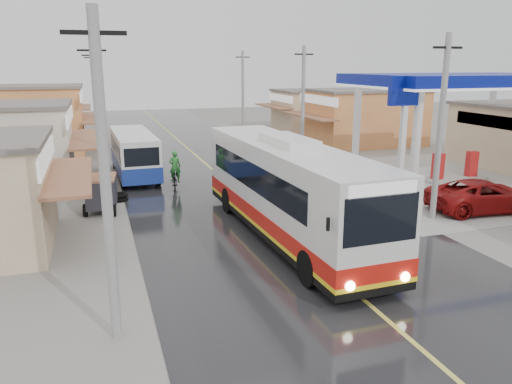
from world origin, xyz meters
TOP-DOWN VIEW (x-y plane):
  - ground at (0.00, 0.00)m, footprint 120.00×120.00m
  - road at (0.00, 15.00)m, footprint 12.00×90.00m
  - centre_line at (0.00, 15.00)m, footprint 0.15×90.00m
  - shopfronts_left at (-13.00, 18.00)m, footprint 11.00×44.00m
  - shopfronts_right at (15.00, 12.00)m, footprint 11.00×44.00m
  - utility_poles_left at (-7.00, 16.00)m, footprint 1.60×50.00m
  - utility_poles_right at (7.00, 15.00)m, footprint 1.60×36.00m
  - coach_bus at (-0.13, -0.22)m, footprint 3.34×13.01m
  - second_bus at (-5.00, 12.99)m, footprint 2.46×8.22m
  - jeepney at (10.01, 0.29)m, footprint 5.57×2.94m
  - cyclist at (-3.13, 9.06)m, footprint 0.99×2.10m
  - tricycle_near at (-7.10, 5.70)m, footprint 1.65×2.33m
  - tyre_stack at (-6.20, 7.39)m, footprint 0.82×0.82m

SIDE VIEW (x-z plane):
  - ground at x=0.00m, z-range 0.00..0.00m
  - shopfronts_left at x=-13.00m, z-range -2.60..2.60m
  - shopfronts_right at x=15.00m, z-range -2.40..2.40m
  - utility_poles_left at x=-7.00m, z-range -4.00..4.00m
  - utility_poles_right at x=7.00m, z-range -4.00..4.00m
  - road at x=0.00m, z-range 0.00..0.02m
  - centre_line at x=0.00m, z-range 0.02..0.03m
  - tyre_stack at x=-6.20m, z-range 0.00..0.42m
  - cyclist at x=-3.13m, z-range -0.37..1.80m
  - jeepney at x=10.01m, z-range 0.00..1.49m
  - tricycle_near at x=-7.10m, z-range 0.12..1.81m
  - second_bus at x=-5.00m, z-range 0.11..2.81m
  - coach_bus at x=-0.13m, z-range -0.07..3.96m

